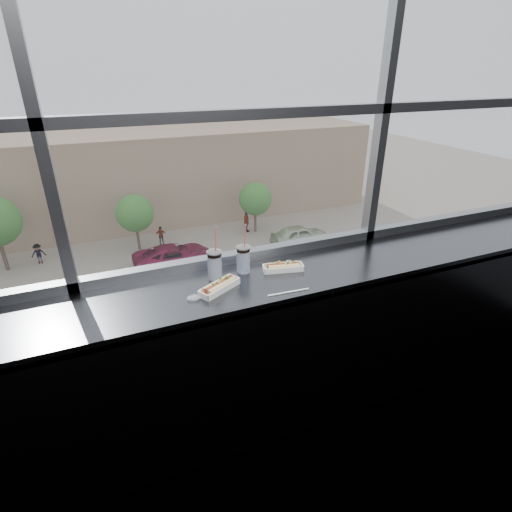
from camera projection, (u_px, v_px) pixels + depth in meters
name	position (u px, v px, depth m)	size (l,w,h in m)	color
wall_back_lower	(241.00, 329.00, 2.84)	(6.00, 6.00, 0.00)	black
window_glass	(235.00, 54.00, 2.10)	(6.00, 6.00, 0.00)	silver
window_mullions	(236.00, 54.00, 2.08)	(6.00, 0.08, 2.40)	gray
counter	(256.00, 283.00, 2.38)	(6.00, 0.55, 0.06)	#55575B
counter_fascia	(272.00, 378.00, 2.40)	(6.00, 0.04, 1.04)	#55575B
hotdog_tray_left	(219.00, 286.00, 2.24)	(0.27, 0.20, 0.06)	white
hotdog_tray_right	(283.00, 267.00, 2.46)	(0.26, 0.13, 0.06)	white
soda_cup_left	(215.00, 263.00, 2.34)	(0.09, 0.09, 0.33)	white
soda_cup_right	(243.00, 258.00, 2.42)	(0.09, 0.09, 0.32)	white
loose_straw	(288.00, 292.00, 2.22)	(0.01, 0.01, 0.25)	white
wrapper	(194.00, 297.00, 2.16)	(0.09, 0.07, 0.02)	silver
plaza_ground	(105.00, 198.00, 44.07)	(120.00, 120.00, 0.00)	gray
plaza_near	(175.00, 493.00, 13.65)	(50.00, 14.00, 0.04)	gray
street_asphalt	(130.00, 304.00, 24.48)	(80.00, 10.00, 0.06)	black
far_sidewalk	(118.00, 253.00, 31.15)	(80.00, 6.00, 0.04)	gray
far_building	(101.00, 174.00, 37.76)	(50.00, 14.00, 8.00)	#9C8067
car_far_b	(173.00, 253.00, 28.60)	(6.38, 2.66, 2.13)	maroon
car_near_d	(289.00, 292.00, 23.79)	(5.80, 2.42, 1.93)	beige
car_far_c	(300.00, 232.00, 32.12)	(6.43, 2.68, 2.14)	beige
car_near_e	(354.00, 276.00, 25.33)	(6.55, 2.73, 2.18)	#675EB2
car_near_c	(165.00, 320.00, 21.24)	(5.71, 2.38, 1.90)	maroon
pedestrian_a	(38.00, 252.00, 29.07)	(0.83, 0.62, 1.87)	#66605B
pedestrian_d	(247.00, 220.00, 34.57)	(1.00, 0.75, 2.26)	#66605B
pedestrian_c	(161.00, 234.00, 32.20)	(0.83, 0.62, 1.87)	#66605B
tree_center	(135.00, 213.00, 30.42)	(2.88, 2.88, 4.50)	#47382B
tree_right	(255.00, 199.00, 33.89)	(2.82, 2.82, 4.41)	#47382B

